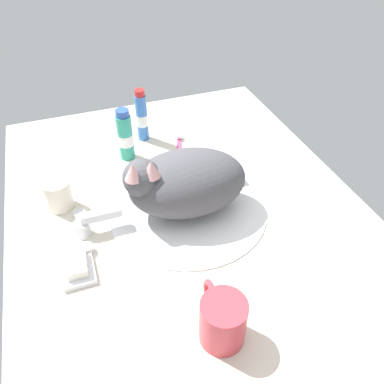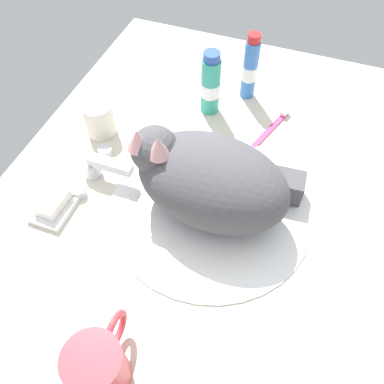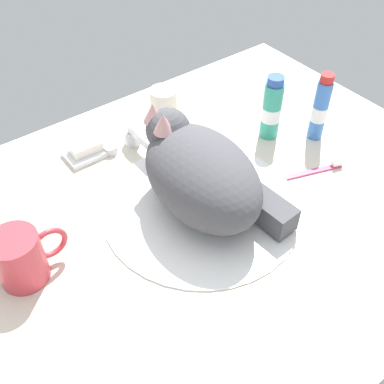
{
  "view_description": "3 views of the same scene",
  "coord_description": "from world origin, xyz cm",
  "views": [
    {
      "loc": [
        -63.77,
        21.62,
        63.32
      ],
      "look_at": [
        -2.08,
        -0.33,
        6.92
      ],
      "focal_mm": 36.21,
      "sensor_mm": 36.0,
      "label": 1
    },
    {
      "loc": [
        -40.34,
        -11.11,
        60.97
      ],
      "look_at": [
        -0.83,
        3.32,
        4.63
      ],
      "focal_mm": 37.15,
      "sensor_mm": 36.0,
      "label": 2
    },
    {
      "loc": [
        -37.94,
        -47.48,
        63.99
      ],
      "look_at": [
        -1.78,
        0.55,
        4.82
      ],
      "focal_mm": 43.56,
      "sensor_mm": 36.0,
      "label": 3
    }
  ],
  "objects": [
    {
      "name": "ground_plane",
      "position": [
        0.0,
        0.0,
        -1.5
      ],
      "size": [
        110.0,
        82.5,
        3.0
      ],
      "primitive_type": "cube",
      "color": "beige"
    },
    {
      "name": "sink_basin",
      "position": [
        0.0,
        0.0,
        0.37
      ],
      "size": [
        37.44,
        37.44,
        0.75
      ],
      "primitive_type": "cylinder",
      "color": "white",
      "rests_on": "ground_plane"
    },
    {
      "name": "faucet",
      "position": [
        0.0,
        23.0,
        2.43
      ],
      "size": [
        13.74,
        10.8,
        5.49
      ],
      "color": "silver",
      "rests_on": "ground_plane"
    },
    {
      "name": "cat",
      "position": [
        0.32,
        0.7,
        8.26
      ],
      "size": [
        20.5,
        30.06,
        16.84
      ],
      "color": "#4C4C51",
      "rests_on": "sink_basin"
    },
    {
      "name": "coffee_mug",
      "position": [
        -32.36,
        5.08,
        4.72
      ],
      "size": [
        12.32,
        7.98,
        9.43
      ],
      "color": "#C63842",
      "rests_on": "ground_plane"
    },
    {
      "name": "rinse_cup",
      "position": [
        11.0,
        28.24,
        3.72
      ],
      "size": [
        6.21,
        6.21,
        7.45
      ],
      "color": "silver",
      "rests_on": "ground_plane"
    },
    {
      "name": "soap_dish",
      "position": [
        -9.97,
        26.89,
        0.6
      ],
      "size": [
        9.0,
        6.4,
        1.2
      ],
      "primitive_type": "cube",
      "color": "white",
      "rests_on": "ground_plane"
    },
    {
      "name": "soap_bar",
      "position": [
        -9.97,
        26.89,
        2.27
      ],
      "size": [
        6.61,
        4.37,
        2.13
      ],
      "primitive_type": "cube",
      "rotation": [
        0.0,
        0.0,
        -0.05
      ],
      "color": "white",
      "rests_on": "soap_dish"
    },
    {
      "name": "toothpaste_bottle",
      "position": [
        25.81,
        8.84,
        6.86
      ],
      "size": [
        4.21,
        4.21,
        14.67
      ],
      "color": "teal",
      "rests_on": "ground_plane"
    },
    {
      "name": "mouthwash_bottle",
      "position": [
        33.63,
        2.29,
        7.29
      ],
      "size": [
        3.35,
        3.35,
        15.56
      ],
      "color": "#3870C6",
      "rests_on": "ground_plane"
    },
    {
      "name": "toothbrush",
      "position": [
        25.02,
        -6.0,
        0.53
      ],
      "size": [
        13.47,
        5.65,
        1.6
      ],
      "color": "#D83F72",
      "rests_on": "ground_plane"
    }
  ]
}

